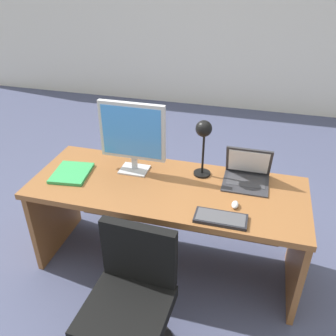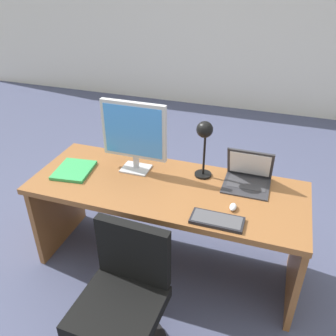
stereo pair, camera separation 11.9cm
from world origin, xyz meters
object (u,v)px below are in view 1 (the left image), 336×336
object	(u,v)px
office_chair	(130,311)
laptop	(247,171)
desk	(168,205)
monitor	(132,134)
keyboard	(221,218)
mouse	(235,205)
desk_lamp	(204,136)
book	(72,173)

from	to	relation	value
office_chair	laptop	bearing A→B (deg)	60.68
desk	monitor	xyz separation A→B (m)	(-0.28, 0.09, 0.49)
keyboard	office_chair	xyz separation A→B (m)	(-0.42, -0.46, -0.40)
keyboard	mouse	world-z (taller)	mouse
desk_lamp	book	distance (m)	0.97
laptop	monitor	bearing A→B (deg)	-174.04
desk	office_chair	size ratio (longest dim) A/B	2.25
laptop	book	world-z (taller)	laptop
laptop	desk_lamp	bearing A→B (deg)	-174.17
office_chair	desk	bearing A→B (deg)	88.95
desk	book	bearing A→B (deg)	-173.16
laptop	mouse	world-z (taller)	laptop
desk	keyboard	bearing A→B (deg)	-37.63
mouse	book	distance (m)	1.17
desk_lamp	book	bearing A→B (deg)	-166.18
monitor	laptop	size ratio (longest dim) A/B	1.68
desk_lamp	office_chair	xyz separation A→B (m)	(-0.22, -0.91, -0.70)
mouse	keyboard	bearing A→B (deg)	-114.42
desk_lamp	book	world-z (taller)	desk_lamp
desk	mouse	bearing A→B (deg)	-18.96
keyboard	desk	bearing A→B (deg)	142.37
mouse	book	size ratio (longest dim) A/B	0.24
desk	mouse	distance (m)	0.54
monitor	laptop	xyz separation A→B (m)	(0.79, 0.08, -0.22)
monitor	office_chair	xyz separation A→B (m)	(0.27, -0.86, -0.68)
desk	laptop	xyz separation A→B (m)	(0.51, 0.17, 0.27)
book	office_chair	size ratio (longest dim) A/B	0.38
monitor	desk_lamp	world-z (taller)	monitor
keyboard	desk_lamp	distance (m)	0.58
monitor	book	size ratio (longest dim) A/B	1.63
desk	book	world-z (taller)	book
laptop	office_chair	size ratio (longest dim) A/B	0.37
keyboard	mouse	xyz separation A→B (m)	(0.07, 0.15, 0.01)
monitor	mouse	xyz separation A→B (m)	(0.75, -0.25, -0.28)
desk	desk_lamp	world-z (taller)	desk_lamp
monitor	book	xyz separation A→B (m)	(-0.41, -0.17, -0.28)
desk	desk_lamp	xyz separation A→B (m)	(0.20, 0.14, 0.51)
monitor	desk_lamp	bearing A→B (deg)	6.04
mouse	book	world-z (taller)	mouse
monitor	keyboard	xyz separation A→B (m)	(0.68, -0.40, -0.28)
book	office_chair	bearing A→B (deg)	-45.45
monitor	office_chair	size ratio (longest dim) A/B	0.62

